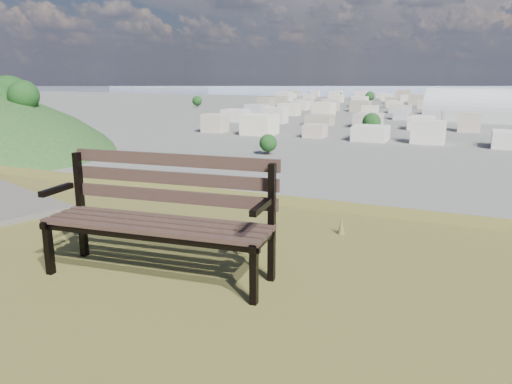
% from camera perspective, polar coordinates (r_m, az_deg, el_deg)
% --- Properties ---
extents(park_bench, '(1.96, 0.81, 1.00)m').
position_cam_1_polar(park_bench, '(4.23, -10.68, -1.95)').
color(park_bench, '#3B2922').
rests_on(park_bench, hilltop_mesa).
extents(arena, '(59.43, 30.93, 24.01)m').
position_cam_1_polar(arena, '(308.07, 24.18, 8.43)').
color(arena, beige).
rests_on(arena, ground).
extents(city_blocks, '(395.00, 361.00, 7.00)m').
position_cam_1_polar(city_blocks, '(396.93, 23.88, 9.02)').
color(city_blocks, beige).
rests_on(city_blocks, ground).
extents(city_trees, '(406.52, 387.20, 9.98)m').
position_cam_1_polar(city_trees, '(322.94, 18.98, 8.90)').
color(city_trees, black).
rests_on(city_trees, ground).
extents(bay_water, '(2400.00, 700.00, 0.12)m').
position_cam_1_polar(bay_water, '(902.20, 24.34, 10.64)').
color(bay_water, '#8D9CB4').
rests_on(bay_water, ground).
extents(far_hills, '(2050.00, 340.00, 60.00)m').
position_cam_1_polar(far_hills, '(1406.20, 22.06, 12.50)').
color(far_hills, '#909AB3').
rests_on(far_hills, ground).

